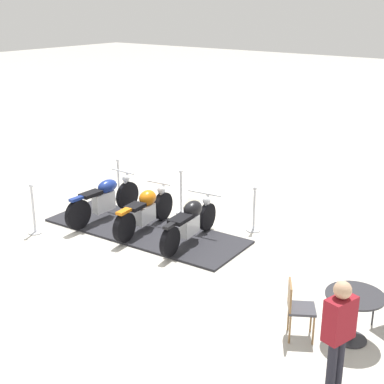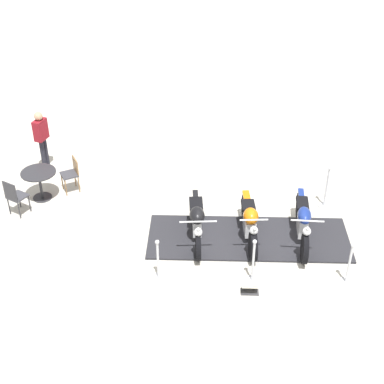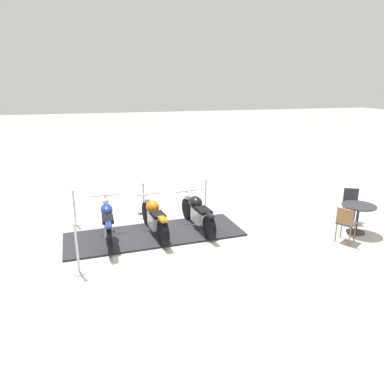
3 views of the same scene
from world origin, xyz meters
name	(u,v)px [view 1 (image 1 of 3)]	position (x,y,z in m)	size (l,w,h in m)	color
ground_plane	(145,231)	(0.00, 0.00, 0.00)	(80.00, 80.00, 0.00)	beige
display_platform	(145,230)	(0.00, 0.00, 0.02)	(4.56, 1.60, 0.05)	#28282D
motorcycle_black	(191,220)	(-0.11, 1.17, 0.52)	(2.11, 0.79, 0.90)	black
motorcycle_copper	(145,210)	(-0.03, 0.00, 0.49)	(2.08, 0.60, 0.93)	black
motorcycle_navy	(105,198)	(0.03, -1.18, 0.53)	(2.22, 0.69, 0.99)	black
stanchion_right_rear	(119,184)	(-1.27, -2.01, 0.36)	(0.29, 0.29, 1.02)	silver
stanchion_right_mid	(181,197)	(-1.38, -0.08, 0.38)	(0.29, 0.29, 1.07)	silver
stanchion_right_front	(254,217)	(-1.49, 1.86, 0.32)	(0.33, 0.33, 1.01)	silver
stanchion_left_rear	(34,216)	(1.49, -1.86, 0.39)	(0.30, 0.30, 1.12)	silver
info_placard	(192,206)	(-1.74, -0.03, 0.07)	(0.26, 0.38, 0.23)	#333338
cafe_table	(354,306)	(1.23, 5.18, 0.58)	(0.86, 0.86, 0.76)	#2D2D33
cafe_chair_near_table	(297,306)	(1.65, 4.48, 0.53)	(0.55, 0.55, 0.90)	olive
bystander_person	(339,331)	(2.64, 5.50, 1.01)	(0.44, 0.32, 1.68)	#23232D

